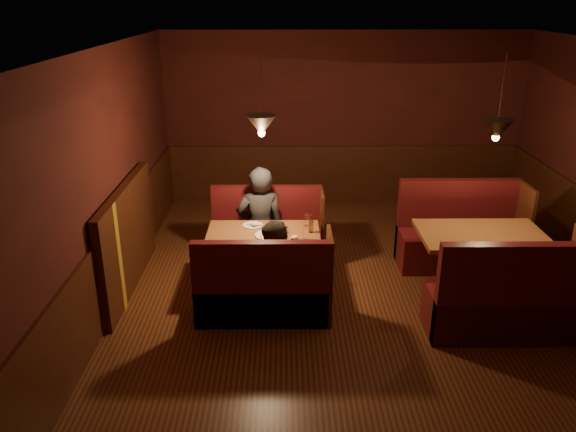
{
  "coord_description": "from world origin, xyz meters",
  "views": [
    {
      "loc": [
        -1.02,
        -5.88,
        3.41
      ],
      "look_at": [
        -0.96,
        0.35,
        0.95
      ],
      "focal_mm": 35.0,
      "sensor_mm": 36.0,
      "label": 1
    }
  ],
  "objects_px": {
    "main_bench_near": "(264,294)",
    "second_table": "(480,250)",
    "main_table": "(265,245)",
    "diner_a": "(260,205)",
    "second_bench_far": "(459,239)",
    "diner_b": "(278,254)",
    "main_bench_far": "(268,238)",
    "second_bench_near": "(507,306)"
  },
  "relations": [
    {
      "from": "second_table",
      "to": "second_bench_far",
      "type": "relative_size",
      "value": 0.9
    },
    {
      "from": "second_bench_near",
      "to": "diner_a",
      "type": "xyz_separation_m",
      "value": [
        -2.66,
        1.73,
        0.5
      ]
    },
    {
      "from": "second_table",
      "to": "second_bench_near",
      "type": "distance_m",
      "value": 0.9
    },
    {
      "from": "second_bench_far",
      "to": "main_bench_far",
      "type": "bearing_deg",
      "value": 176.77
    },
    {
      "from": "main_table",
      "to": "second_bench_far",
      "type": "bearing_deg",
      "value": 13.63
    },
    {
      "from": "main_bench_near",
      "to": "second_table",
      "type": "bearing_deg",
      "value": 11.86
    },
    {
      "from": "main_bench_near",
      "to": "diner_a",
      "type": "distance_m",
      "value": 1.5
    },
    {
      "from": "second_table",
      "to": "diner_b",
      "type": "xyz_separation_m",
      "value": [
        -2.39,
        -0.35,
        0.12
      ]
    },
    {
      "from": "main_table",
      "to": "second_bench_near",
      "type": "height_order",
      "value": "second_bench_near"
    },
    {
      "from": "main_table",
      "to": "second_table",
      "type": "xyz_separation_m",
      "value": [
        2.55,
        -0.24,
        0.05
      ]
    },
    {
      "from": "main_table",
      "to": "second_table",
      "type": "height_order",
      "value": "main_table"
    },
    {
      "from": "second_bench_far",
      "to": "diner_b",
      "type": "xyz_separation_m",
      "value": [
        -2.42,
        -1.22,
        0.36
      ]
    },
    {
      "from": "second_bench_far",
      "to": "second_table",
      "type": "bearing_deg",
      "value": -92.2
    },
    {
      "from": "main_table",
      "to": "second_bench_near",
      "type": "relative_size",
      "value": 0.85
    },
    {
      "from": "second_bench_far",
      "to": "second_bench_near",
      "type": "bearing_deg",
      "value": -90.0
    },
    {
      "from": "main_table",
      "to": "main_bench_near",
      "type": "relative_size",
      "value": 0.91
    },
    {
      "from": "second_table",
      "to": "diner_a",
      "type": "distance_m",
      "value": 2.78
    },
    {
      "from": "main_table",
      "to": "diner_a",
      "type": "distance_m",
      "value": 0.69
    },
    {
      "from": "diner_b",
      "to": "main_bench_near",
      "type": "bearing_deg",
      "value": -115.64
    },
    {
      "from": "second_bench_far",
      "to": "diner_b",
      "type": "height_order",
      "value": "diner_b"
    },
    {
      "from": "second_bench_near",
      "to": "diner_b",
      "type": "relative_size",
      "value": 1.11
    },
    {
      "from": "main_bench_far",
      "to": "diner_a",
      "type": "bearing_deg",
      "value": -120.46
    },
    {
      "from": "main_table",
      "to": "second_bench_near",
      "type": "xyz_separation_m",
      "value": [
        2.59,
        -1.11,
        -0.2
      ]
    },
    {
      "from": "second_bench_near",
      "to": "diner_a",
      "type": "height_order",
      "value": "diner_a"
    },
    {
      "from": "second_table",
      "to": "main_bench_near",
      "type": "bearing_deg",
      "value": -168.14
    },
    {
      "from": "main_bench_far",
      "to": "main_bench_near",
      "type": "bearing_deg",
      "value": -90.0
    },
    {
      "from": "diner_a",
      "to": "diner_b",
      "type": "height_order",
      "value": "diner_a"
    },
    {
      "from": "main_bench_far",
      "to": "diner_b",
      "type": "xyz_separation_m",
      "value": [
        0.15,
        -1.37,
        0.4
      ]
    },
    {
      "from": "main_bench_far",
      "to": "second_bench_far",
      "type": "xyz_separation_m",
      "value": [
        2.57,
        -0.15,
        0.04
      ]
    },
    {
      "from": "main_table",
      "to": "diner_b",
      "type": "bearing_deg",
      "value": -74.55
    },
    {
      "from": "main_table",
      "to": "main_bench_far",
      "type": "height_order",
      "value": "main_bench_far"
    },
    {
      "from": "main_bench_far",
      "to": "second_bench_near",
      "type": "relative_size",
      "value": 0.93
    },
    {
      "from": "second_table",
      "to": "diner_a",
      "type": "xyz_separation_m",
      "value": [
        -2.63,
        0.86,
        0.26
      ]
    },
    {
      "from": "main_bench_far",
      "to": "diner_a",
      "type": "height_order",
      "value": "diner_a"
    },
    {
      "from": "main_bench_near",
      "to": "diner_a",
      "type": "height_order",
      "value": "diner_a"
    },
    {
      "from": "diner_a",
      "to": "second_bench_far",
      "type": "bearing_deg",
      "value": 173.18
    },
    {
      "from": "main_table",
      "to": "second_bench_far",
      "type": "distance_m",
      "value": 2.67
    },
    {
      "from": "main_bench_far",
      "to": "second_table",
      "type": "xyz_separation_m",
      "value": [
        2.54,
        -1.02,
        0.28
      ]
    },
    {
      "from": "main_bench_far",
      "to": "diner_b",
      "type": "relative_size",
      "value": 1.03
    },
    {
      "from": "main_bench_near",
      "to": "diner_b",
      "type": "bearing_deg",
      "value": 50.42
    },
    {
      "from": "main_table",
      "to": "diner_b",
      "type": "relative_size",
      "value": 0.94
    },
    {
      "from": "main_bench_near",
      "to": "diner_b",
      "type": "xyz_separation_m",
      "value": [
        0.15,
        0.18,
        0.4
      ]
    }
  ]
}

